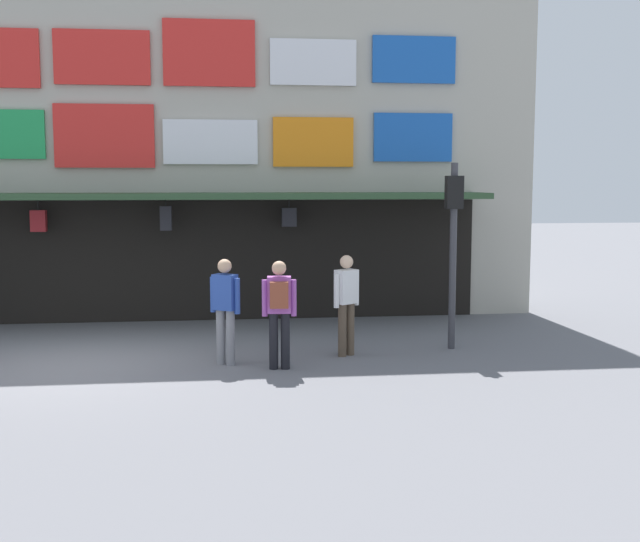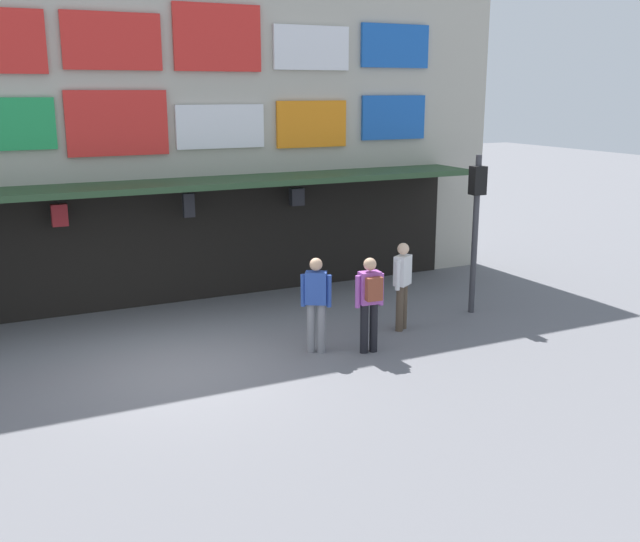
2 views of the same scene
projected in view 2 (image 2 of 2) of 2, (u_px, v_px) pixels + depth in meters
name	position (u px, v px, depth m)	size (l,w,h in m)	color
ground_plane	(181.00, 372.00, 11.77)	(80.00, 80.00, 0.00)	slate
shopfront	(111.00, 113.00, 14.80)	(18.00, 2.60, 8.00)	#B2AD9E
traffic_light_far	(476.00, 209.00, 14.46)	(0.29, 0.33, 3.20)	#38383D
pedestrian_in_green	(402.00, 281.00, 13.64)	(0.46, 0.38, 1.68)	brown
pedestrian_in_yellow	(370.00, 298.00, 12.41)	(0.53, 0.37, 1.68)	black
pedestrian_in_white	(316.00, 300.00, 12.43)	(0.47, 0.38, 1.68)	gray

